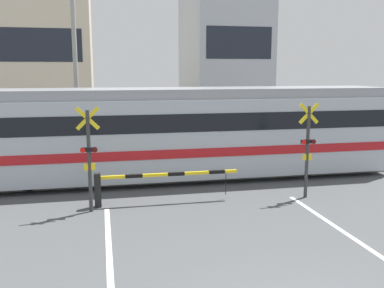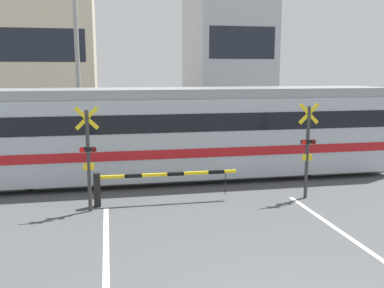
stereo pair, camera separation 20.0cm
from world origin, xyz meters
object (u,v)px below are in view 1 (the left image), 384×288
object	(u,v)px
commuter_train	(174,131)
crossing_barrier_near	(140,181)
crossing_signal_right	(308,146)
pedestrian	(179,134)
crossing_barrier_far	(211,144)
crossing_signal_left	(89,155)

from	to	relation	value
commuter_train	crossing_barrier_near	world-z (taller)	commuter_train
crossing_signal_right	pedestrian	xyz separation A→B (m)	(-2.54, 9.09, -0.82)
commuter_train	crossing_barrier_far	xyz separation A→B (m)	(2.32, 3.18, -1.11)
commuter_train	pedestrian	world-z (taller)	commuter_train
commuter_train	crossing_signal_left	xyz separation A→B (m)	(-3.06, -3.40, -0.14)
crossing_barrier_far	commuter_train	bearing A→B (deg)	-126.05
crossing_barrier_far	crossing_signal_left	size ratio (longest dim) A/B	1.45
crossing_barrier_near	crossing_signal_right	size ratio (longest dim) A/B	1.45
crossing_barrier_near	crossing_signal_right	distance (m)	5.48
commuter_train	crossing_barrier_far	distance (m)	4.09
crossing_signal_left	crossing_signal_right	bearing A→B (deg)	0.00
crossing_barrier_far	crossing_signal_right	world-z (taller)	crossing_signal_right
crossing_barrier_near	crossing_signal_left	world-z (taller)	crossing_signal_left
crossing_barrier_far	crossing_signal_left	xyz separation A→B (m)	(-5.38, -6.58, 0.97)
crossing_barrier_near	commuter_train	bearing A→B (deg)	62.13
crossing_signal_right	crossing_barrier_far	bearing A→B (deg)	102.64
commuter_train	crossing_barrier_far	size ratio (longest dim) A/B	3.75
crossing_signal_left	crossing_barrier_far	bearing A→B (deg)	50.74
commuter_train	pedestrian	distance (m)	5.90
crossing_signal_right	commuter_train	bearing A→B (deg)	138.14
crossing_barrier_near	pedestrian	xyz separation A→B (m)	(2.84, 8.69, 0.15)
pedestrian	crossing_signal_right	bearing A→B (deg)	-74.38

